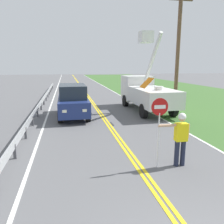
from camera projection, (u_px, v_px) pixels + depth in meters
grass_verge_right at (195, 96)px, 24.72m from camera, size 16.00×110.00×0.01m
centerline_yellow_left at (89, 99)px, 22.43m from camera, size 0.11×110.00×0.01m
centerline_yellow_right at (91, 99)px, 22.47m from camera, size 0.11×110.00×0.01m
edge_line_right at (125, 98)px, 23.16m from camera, size 0.12×110.00×0.01m
edge_line_left at (53, 100)px, 21.75m from camera, size 0.12×110.00×0.01m
flagger_worker at (181, 136)px, 7.40m from camera, size 1.09×0.25×1.83m
stop_sign_paddle at (159, 117)px, 7.14m from camera, size 0.56×0.04×2.33m
utility_bucket_truck at (145, 91)px, 16.74m from camera, size 2.67×6.84×5.70m
oncoming_suv_nearest at (73, 101)px, 14.54m from camera, size 1.94×4.62×2.10m
utility_pole_near at (178, 50)px, 16.58m from camera, size 1.80×0.28×8.48m
guardrail_left_shoulder at (42, 101)px, 17.92m from camera, size 0.10×32.00×0.71m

